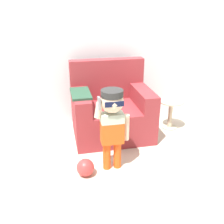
# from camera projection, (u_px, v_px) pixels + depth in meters

# --- Properties ---
(ground_plane) EXTENTS (10.00, 10.00, 0.00)m
(ground_plane) POSITION_uv_depth(u_px,v_px,m) (126.00, 134.00, 3.81)
(ground_plane) COLOR beige
(wall_back) EXTENTS (10.00, 0.05, 2.60)m
(wall_back) POSITION_uv_depth(u_px,v_px,m) (117.00, 36.00, 3.85)
(wall_back) COLOR silver
(wall_back) RESTS_ON ground_plane
(armchair) EXTENTS (1.08, 0.85, 1.03)m
(armchair) POSITION_uv_depth(u_px,v_px,m) (111.00, 111.00, 3.69)
(armchair) COLOR maroon
(armchair) RESTS_ON ground_plane
(person_child) EXTENTS (0.39, 0.29, 0.95)m
(person_child) POSITION_uv_depth(u_px,v_px,m) (112.00, 118.00, 2.80)
(person_child) COLOR #E05119
(person_child) RESTS_ON ground_plane
(side_table) EXTENTS (0.35, 0.35, 0.44)m
(side_table) POSITION_uv_depth(u_px,v_px,m) (171.00, 112.00, 3.89)
(side_table) COLOR beige
(side_table) RESTS_ON ground_plane
(toy_ball) EXTENTS (0.20, 0.20, 0.20)m
(toy_ball) POSITION_uv_depth(u_px,v_px,m) (85.00, 168.00, 2.88)
(toy_ball) COLOR #D13838
(toy_ball) RESTS_ON ground_plane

